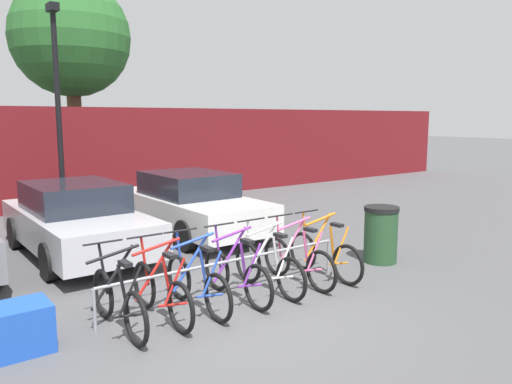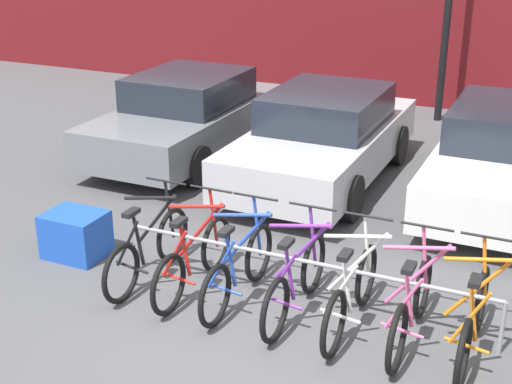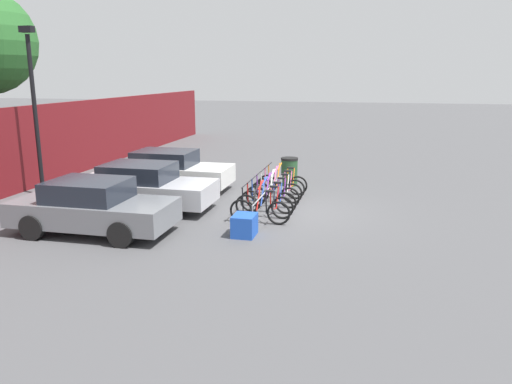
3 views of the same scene
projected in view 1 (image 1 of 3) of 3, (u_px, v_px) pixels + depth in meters
ground_plane at (239, 316)px, 6.65m from camera, size 120.00×120.00×0.00m
hoarding_wall at (44, 159)px, 13.94m from camera, size 36.00×0.16×2.94m
bike_rack at (230, 265)px, 7.30m from camera, size 4.09×0.04×0.57m
bicycle_black at (118, 302)px, 6.15m from camera, size 0.68×1.71×1.05m
bicycle_red at (161, 292)px, 6.49m from camera, size 0.68×1.71×1.05m
bicycle_blue at (197, 284)px, 6.82m from camera, size 0.68×1.71×1.05m
bicycle_purple at (236, 275)px, 7.20m from camera, size 0.68×1.71×1.05m
bicycle_white at (268, 267)px, 7.56m from camera, size 0.68×1.71×1.05m
bicycle_pink at (298, 261)px, 7.91m from camera, size 0.68×1.71×1.05m
bicycle_orange at (324, 255)px, 8.26m from camera, size 0.68×1.71×1.05m
car_silver at (76, 220)px, 9.55m from camera, size 1.91×4.35×1.40m
car_white at (190, 204)px, 11.33m from camera, size 1.91×4.44×1.40m
lamp_post at (58, 99)px, 13.02m from camera, size 0.24×0.44×5.51m
trash_bin at (381, 234)px, 9.10m from camera, size 0.63×0.63×1.03m
cargo_crate at (18, 329)px, 5.61m from camera, size 0.70×0.56×0.55m
tree_behind_hoarding at (71, 39)px, 15.71m from camera, size 3.71×3.71×6.99m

